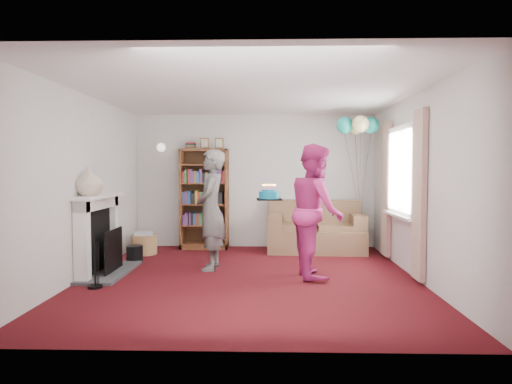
{
  "coord_description": "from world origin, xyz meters",
  "views": [
    {
      "loc": [
        0.26,
        -6.13,
        1.49
      ],
      "look_at": [
        0.07,
        0.6,
        1.14
      ],
      "focal_mm": 32.0,
      "sensor_mm": 36.0,
      "label": 1
    }
  ],
  "objects_px": {
    "bookcase": "(205,200)",
    "person_striped": "(211,210)",
    "sofa": "(316,232)",
    "person_magenta": "(316,210)",
    "birthday_cake": "(269,195)"
  },
  "relations": [
    {
      "from": "sofa",
      "to": "person_striped",
      "type": "bearing_deg",
      "value": -134.4
    },
    {
      "from": "birthday_cake",
      "to": "person_magenta",
      "type": "bearing_deg",
      "value": -22.79
    },
    {
      "from": "person_striped",
      "to": "birthday_cake",
      "type": "xyz_separation_m",
      "value": [
        0.85,
        -0.12,
        0.22
      ]
    },
    {
      "from": "bookcase",
      "to": "sofa",
      "type": "height_order",
      "value": "bookcase"
    },
    {
      "from": "person_striped",
      "to": "person_magenta",
      "type": "height_order",
      "value": "person_magenta"
    },
    {
      "from": "bookcase",
      "to": "birthday_cake",
      "type": "relative_size",
      "value": 5.84
    },
    {
      "from": "bookcase",
      "to": "person_striped",
      "type": "distance_m",
      "value": 1.82
    },
    {
      "from": "sofa",
      "to": "person_striped",
      "type": "xyz_separation_m",
      "value": [
        -1.7,
        -1.56,
        0.54
      ]
    },
    {
      "from": "person_magenta",
      "to": "birthday_cake",
      "type": "xyz_separation_m",
      "value": [
        -0.64,
        0.27,
        0.19
      ]
    },
    {
      "from": "bookcase",
      "to": "sofa",
      "type": "distance_m",
      "value": 2.14
    },
    {
      "from": "birthday_cake",
      "to": "bookcase",
      "type": "bearing_deg",
      "value": 122.19
    },
    {
      "from": "bookcase",
      "to": "person_striped",
      "type": "bearing_deg",
      "value": -79.03
    },
    {
      "from": "bookcase",
      "to": "person_magenta",
      "type": "xyz_separation_m",
      "value": [
        1.84,
        -2.17,
        0.01
      ]
    },
    {
      "from": "bookcase",
      "to": "sofa",
      "type": "relative_size",
      "value": 1.2
    },
    {
      "from": "person_striped",
      "to": "birthday_cake",
      "type": "distance_m",
      "value": 0.89
    }
  ]
}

